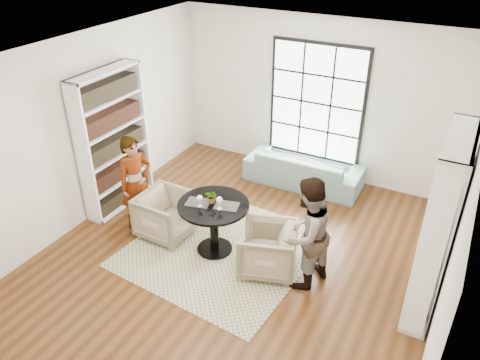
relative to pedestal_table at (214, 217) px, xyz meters
The scene contains 16 objects.
ground 0.74m from the pedestal_table, 10.39° to the left, with size 6.00×6.00×0.00m, color #583215.
room_shell 0.99m from the pedestal_table, 56.19° to the left, with size 6.00×6.01×6.00m.
rug 0.61m from the pedestal_table, 29.48° to the left, with size 2.59×2.59×0.01m, color #B5AE88.
pedestal_table is the anchor object (origin of this frame).
sofa 2.58m from the pedestal_table, 79.98° to the left, with size 2.17×0.85×0.63m, color gray.
armchair_left 0.90m from the pedestal_table, behind, with size 0.78×0.80×0.73m, color tan.
armchair_right 0.92m from the pedestal_table, ahead, with size 0.77×0.79×0.72m, color #BBB185.
person_left 1.44m from the pedestal_table, behind, with size 0.58×0.38×1.58m, color gray.
person_right 1.46m from the pedestal_table, ahead, with size 0.80×0.62×1.64m, color gray.
placemat_left 0.33m from the pedestal_table, 160.80° to the right, with size 0.34×0.26×0.01m, color black.
placemat_right 0.31m from the pedestal_table, 12.33° to the left, with size 0.34×0.26×0.01m, color black.
cutlery_left 0.33m from the pedestal_table, 160.80° to the right, with size 0.14×0.22×0.01m, color silver, non-canonical shape.
cutlery_right 0.32m from the pedestal_table, 12.33° to the left, with size 0.14×0.22×0.01m, color silver, non-canonical shape.
wine_glass_left 0.42m from the pedestal_table, 133.24° to the right, with size 0.08×0.08×0.19m.
wine_glass_right 0.41m from the pedestal_table, 25.97° to the right, with size 0.09×0.09×0.20m.
flower_centerpiece 0.34m from the pedestal_table, 145.72° to the left, with size 0.18×0.16×0.20m, color gray.
Camera 1 is at (2.60, -4.90, 4.53)m, focal length 35.00 mm.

